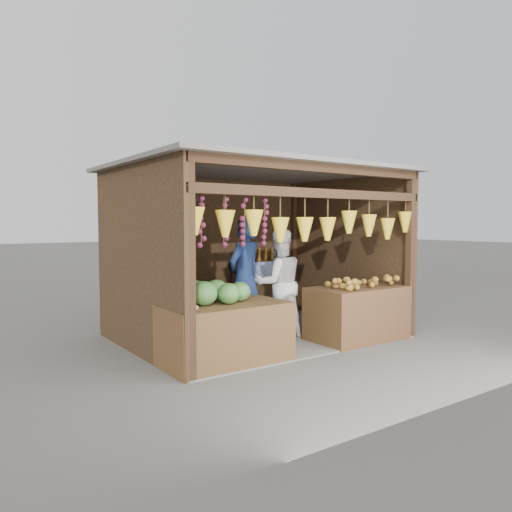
{
  "coord_description": "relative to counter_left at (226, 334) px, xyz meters",
  "views": [
    {
      "loc": [
        -4.53,
        -6.44,
        1.81
      ],
      "look_at": [
        -0.08,
        -0.1,
        1.29
      ],
      "focal_mm": 35.0,
      "sensor_mm": 36.0,
      "label": 1
    }
  ],
  "objects": [
    {
      "name": "ground",
      "position": [
        1.23,
        1.06,
        -0.39
      ],
      "size": [
        80.0,
        80.0,
        0.0
      ],
      "primitive_type": "plane",
      "color": "#514F49",
      "rests_on": "ground"
    },
    {
      "name": "stall_structure",
      "position": [
        1.19,
        1.01,
        1.28
      ],
      "size": [
        4.3,
        3.3,
        2.66
      ],
      "color": "slate",
      "rests_on": "ground"
    },
    {
      "name": "back_shelf",
      "position": [
        2.28,
        2.34,
        0.49
      ],
      "size": [
        1.25,
        0.32,
        1.32
      ],
      "color": "#382314",
      "rests_on": "ground"
    },
    {
      "name": "counter_left",
      "position": [
        0.0,
        0.0,
        0.0
      ],
      "size": [
        1.63,
        0.85,
        0.77
      ],
      "primitive_type": "cube",
      "color": "#51351B",
      "rests_on": "ground"
    },
    {
      "name": "counter_right",
      "position": [
        2.36,
        -0.04,
        0.02
      ],
      "size": [
        1.51,
        0.85,
        0.82
      ],
      "primitive_type": "cube",
      "color": "#4A3018",
      "rests_on": "ground"
    },
    {
      "name": "stool",
      "position": [
        -0.39,
        1.05,
        -0.23
      ],
      "size": [
        0.33,
        0.33,
        0.31
      ],
      "primitive_type": "cube",
      "color": "black",
      "rests_on": "ground"
    },
    {
      "name": "man_standing",
      "position": [
        0.89,
        0.9,
        0.56
      ],
      "size": [
        0.81,
        0.67,
        1.9
      ],
      "primitive_type": "imported",
      "rotation": [
        0.0,
        0.0,
        3.51
      ],
      "color": "navy",
      "rests_on": "ground"
    },
    {
      "name": "woman_standing",
      "position": [
        1.45,
        0.78,
        0.47
      ],
      "size": [
        0.97,
        0.84,
        1.71
      ],
      "primitive_type": "imported",
      "rotation": [
        0.0,
        0.0,
        2.89
      ],
      "color": "silver",
      "rests_on": "ground"
    },
    {
      "name": "vendor_seated",
      "position": [
        -0.39,
        1.05,
        0.43
      ],
      "size": [
        0.56,
        0.44,
        1.03
      ],
      "primitive_type": "imported",
      "rotation": [
        0.0,
        0.0,
        2.9
      ],
      "color": "brown",
      "rests_on": "stool"
    },
    {
      "name": "melon_pile",
      "position": [
        -0.09,
        0.07,
        0.55
      ],
      "size": [
        1.0,
        0.5,
        0.32
      ],
      "primitive_type": null,
      "color": "#134612",
      "rests_on": "counter_left"
    },
    {
      "name": "tanfruit_pile",
      "position": [
        -0.61,
        -0.09,
        0.45
      ],
      "size": [
        0.34,
        0.4,
        0.13
      ],
      "primitive_type": null,
      "color": "olive",
      "rests_on": "counter_left"
    },
    {
      "name": "mango_pile",
      "position": [
        2.37,
        -0.05,
        0.54
      ],
      "size": [
        1.4,
        0.64,
        0.22
      ],
      "primitive_type": null,
      "color": "#AB3816",
      "rests_on": "counter_right"
    }
  ]
}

